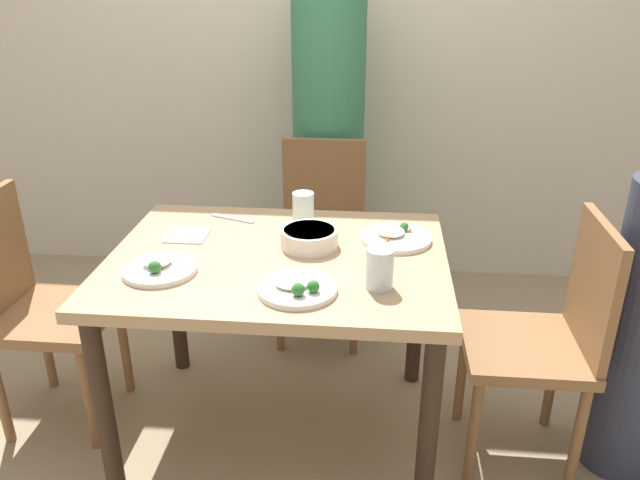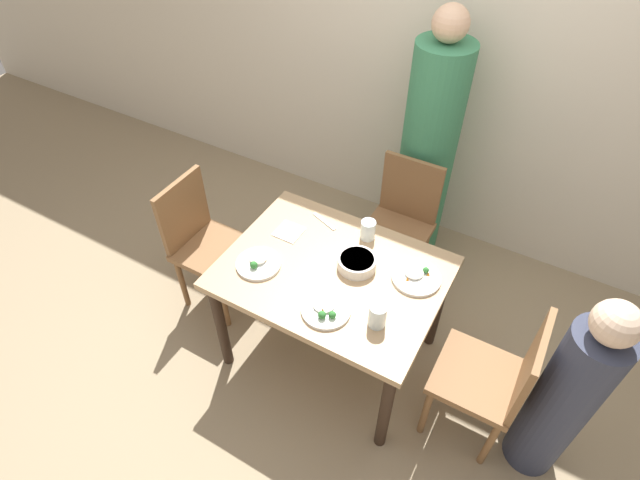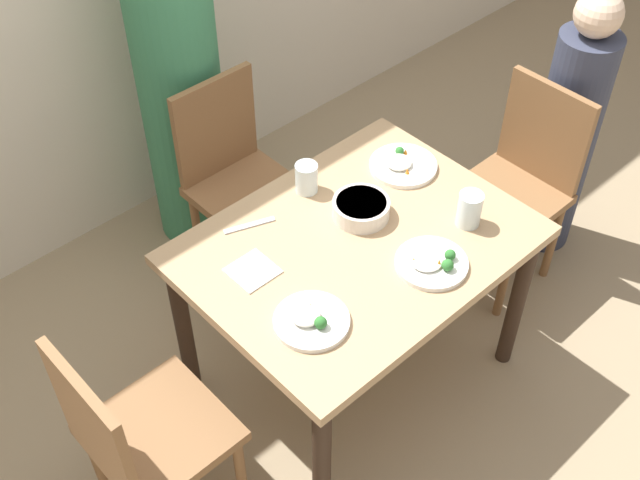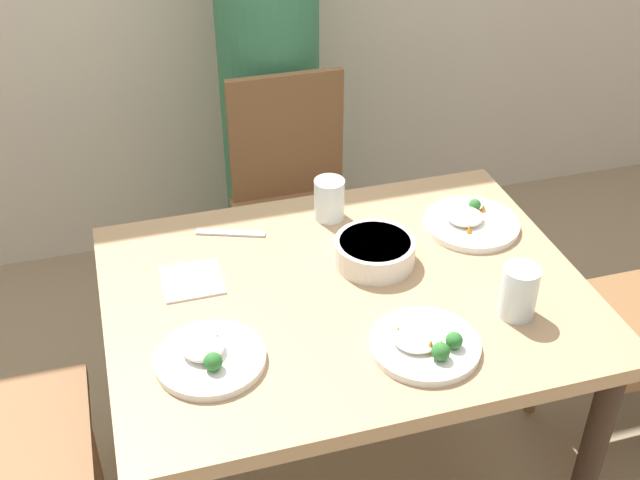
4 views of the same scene
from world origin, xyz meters
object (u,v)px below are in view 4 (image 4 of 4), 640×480
Objects in this scene: person_adult at (269,77)px; glass_water_tall at (329,199)px; plate_rice_adult at (209,357)px; chair_adult_spot at (296,203)px; bowl_curry at (375,251)px.

glass_water_tall is (-0.03, -0.80, -0.01)m from person_adult.
plate_rice_adult is 2.08× the size of glass_water_tall.
glass_water_tall is at bearing 49.10° from plate_rice_adult.
chair_adult_spot reaches higher than glass_water_tall.
bowl_curry is at bearing 27.87° from plate_rice_adult.
plate_rice_adult is at bearing -108.67° from person_adult.
plate_rice_adult is at bearing -130.90° from glass_water_tall.
person_adult reaches higher than chair_adult_spot.
chair_adult_spot is 0.54m from glass_water_tall.
person_adult is (0.00, 0.34, 0.30)m from chair_adult_spot.
plate_rice_adult is at bearing -152.13° from bowl_curry.
glass_water_tall reaches higher than plate_rice_adult.
person_adult reaches higher than plate_rice_adult.
person_adult is 15.34× the size of glass_water_tall.
person_adult is at bearing 90.00° from chair_adult_spot.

